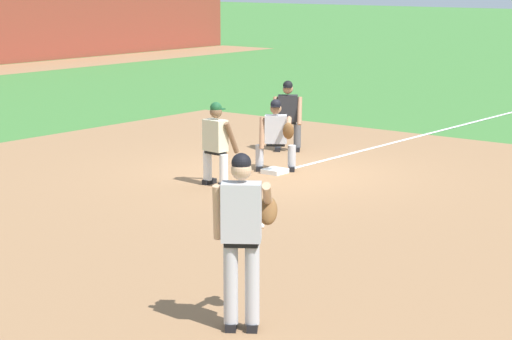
% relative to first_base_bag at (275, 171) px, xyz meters
% --- Properties ---
extents(ground_plane, '(160.00, 160.00, 0.00)m').
position_rel_first_base_bag_xyz_m(ground_plane, '(0.00, 0.00, -0.04)').
color(ground_plane, '#3D7533').
extents(infield_dirt_patch, '(18.00, 18.00, 0.01)m').
position_rel_first_base_bag_xyz_m(infield_dirt_patch, '(-3.35, -2.34, -0.04)').
color(infield_dirt_patch, '#936B47').
rests_on(infield_dirt_patch, ground).
extents(foul_line_stripe, '(12.58, 0.10, 0.00)m').
position_rel_first_base_bag_xyz_m(foul_line_stripe, '(6.29, 0.00, -0.04)').
color(foul_line_stripe, white).
rests_on(foul_line_stripe, ground).
extents(first_base_bag, '(0.38, 0.38, 0.09)m').
position_rel_first_base_bag_xyz_m(first_base_bag, '(0.00, 0.00, 0.00)').
color(first_base_bag, white).
rests_on(first_base_bag, ground).
extents(baseball, '(0.07, 0.07, 0.07)m').
position_rel_first_base_bag_xyz_m(baseball, '(-3.29, -2.27, -0.01)').
color(baseball, white).
rests_on(baseball, ground).
extents(pitcher, '(0.85, 0.57, 1.86)m').
position_rel_first_base_bag_xyz_m(pitcher, '(-6.65, -4.67, 1.01)').
color(pitcher, black).
rests_on(pitcher, ground).
extents(first_baseman, '(0.80, 1.05, 1.34)m').
position_rel_first_base_bag_xyz_m(first_baseman, '(0.18, 0.10, 0.69)').
color(first_baseman, black).
rests_on(first_baseman, ground).
extents(baserunner, '(0.47, 0.62, 1.46)m').
position_rel_first_base_bag_xyz_m(baserunner, '(-1.49, 0.13, 0.75)').
color(baserunner, black).
rests_on(baserunner, ground).
extents(umpire, '(0.64, 0.68, 1.46)m').
position_rel_first_base_bag_xyz_m(umpire, '(2.00, 1.20, 0.75)').
color(umpire, black).
rests_on(umpire, ground).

